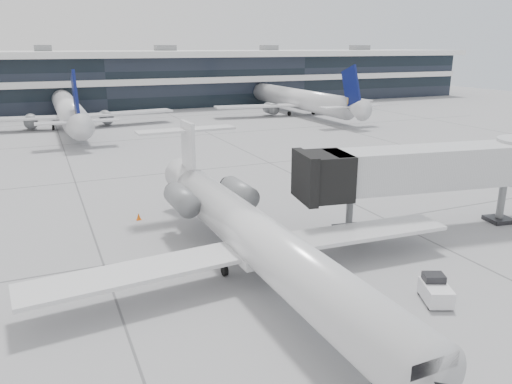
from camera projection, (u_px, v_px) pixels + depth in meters
name	position (u px, v px, depth m)	size (l,w,h in m)	color
ground	(261.00, 240.00, 32.69)	(220.00, 220.00, 0.00)	gray
terminal	(99.00, 82.00, 103.32)	(170.00, 22.00, 10.00)	black
bg_jet_center	(70.00, 127.00, 77.93)	(32.00, 40.00, 9.60)	silver
bg_jet_right	(296.00, 114.00, 93.35)	(32.00, 40.00, 9.60)	silver
regional_jet	(258.00, 238.00, 26.54)	(24.21, 30.11, 6.97)	silver
jet_bridge	(443.00, 167.00, 33.60)	(18.55, 6.24, 5.96)	#A7A9AC
baggage_tug	(435.00, 291.00, 24.67)	(1.89, 2.32, 1.28)	white
traffic_cone	(139.00, 217.00, 36.36)	(0.41, 0.41, 0.53)	#E55C0C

